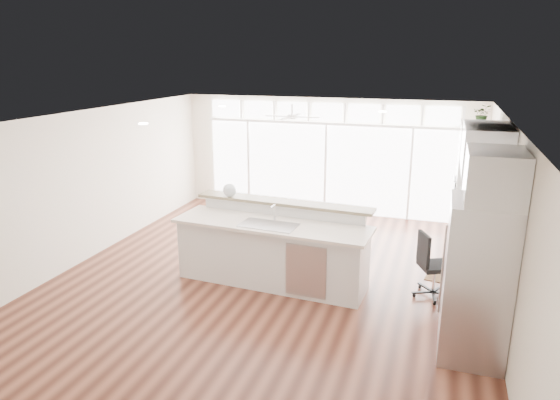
% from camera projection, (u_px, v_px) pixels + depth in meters
% --- Properties ---
extents(floor, '(7.00, 8.00, 0.02)m').
position_uv_depth(floor, '(271.00, 277.00, 8.47)').
color(floor, '#462015').
rests_on(floor, ground).
extents(ceiling, '(7.00, 8.00, 0.02)m').
position_uv_depth(ceiling, '(270.00, 117.00, 7.72)').
color(ceiling, silver).
rests_on(ceiling, wall_back).
extents(wall_back, '(7.00, 0.04, 2.70)m').
position_uv_depth(wall_back, '(327.00, 156.00, 11.75)').
color(wall_back, white).
rests_on(wall_back, floor).
extents(wall_front, '(7.00, 0.04, 2.70)m').
position_uv_depth(wall_front, '(124.00, 319.00, 4.45)').
color(wall_front, white).
rests_on(wall_front, floor).
extents(wall_left, '(0.04, 8.00, 2.70)m').
position_uv_depth(wall_left, '(91.00, 184.00, 9.15)').
color(wall_left, white).
rests_on(wall_left, floor).
extents(wall_right, '(0.04, 8.00, 2.70)m').
position_uv_depth(wall_right, '(504.00, 222.00, 7.05)').
color(wall_right, white).
rests_on(wall_right, floor).
extents(glass_wall, '(5.80, 0.06, 2.08)m').
position_uv_depth(glass_wall, '(326.00, 169.00, 11.78)').
color(glass_wall, white).
rests_on(glass_wall, wall_back).
extents(transom_row, '(5.90, 0.06, 0.40)m').
position_uv_depth(transom_row, '(327.00, 112.00, 11.41)').
color(transom_row, white).
rests_on(transom_row, wall_back).
extents(desk_window, '(0.04, 0.85, 0.85)m').
position_uv_depth(desk_window, '(501.00, 203.00, 7.28)').
color(desk_window, silver).
rests_on(desk_window, wall_right).
extents(ceiling_fan, '(1.16, 1.16, 0.32)m').
position_uv_depth(ceiling_fan, '(292.00, 112.00, 10.49)').
color(ceiling_fan, white).
rests_on(ceiling_fan, ceiling).
extents(recessed_lights, '(3.40, 3.00, 0.02)m').
position_uv_depth(recessed_lights, '(275.00, 117.00, 7.91)').
color(recessed_lights, white).
rests_on(recessed_lights, ceiling).
extents(oven_cabinet, '(0.64, 1.20, 2.50)m').
position_uv_depth(oven_cabinet, '(473.00, 195.00, 8.82)').
color(oven_cabinet, white).
rests_on(oven_cabinet, floor).
extents(desk_nook, '(0.72, 1.30, 0.76)m').
position_uv_depth(desk_nook, '(469.00, 273.00, 7.70)').
color(desk_nook, white).
rests_on(desk_nook, floor).
extents(upper_cabinets, '(0.64, 1.30, 0.64)m').
position_uv_depth(upper_cabinets, '(486.00, 148.00, 7.14)').
color(upper_cabinets, white).
rests_on(upper_cabinets, wall_right).
extents(refrigerator, '(0.76, 0.90, 2.00)m').
position_uv_depth(refrigerator, '(477.00, 280.00, 6.03)').
color(refrigerator, '#B2B3B7').
rests_on(refrigerator, floor).
extents(fridge_cabinet, '(0.64, 0.90, 0.60)m').
position_uv_depth(fridge_cabinet, '(495.00, 176.00, 5.65)').
color(fridge_cabinet, white).
rests_on(fridge_cabinet, wall_right).
extents(framed_photos, '(0.06, 0.22, 0.80)m').
position_uv_depth(framed_photos, '(496.00, 201.00, 7.88)').
color(framed_photos, black).
rests_on(framed_photos, wall_right).
extents(kitchen_island, '(3.28, 1.41, 1.27)m').
position_uv_depth(kitchen_island, '(272.00, 246.00, 8.10)').
color(kitchen_island, white).
rests_on(kitchen_island, floor).
extents(rug, '(0.95, 0.74, 0.01)m').
position_uv_depth(rug, '(453.00, 277.00, 8.44)').
color(rug, '#352111').
rests_on(rug, floor).
extents(office_chair, '(0.70, 0.68, 1.04)m').
position_uv_depth(office_chair, '(435.00, 265.00, 7.65)').
color(office_chair, black).
rests_on(office_chair, floor).
extents(fishbowl, '(0.24, 0.24, 0.23)m').
position_uv_depth(fishbowl, '(230.00, 190.00, 8.58)').
color(fishbowl, silver).
rests_on(fishbowl, kitchen_island).
extents(monitor, '(0.12, 0.51, 0.42)m').
position_uv_depth(monitor, '(467.00, 237.00, 7.56)').
color(monitor, black).
rests_on(monitor, desk_nook).
extents(keyboard, '(0.14, 0.31, 0.02)m').
position_uv_depth(keyboard, '(454.00, 248.00, 7.67)').
color(keyboard, silver).
rests_on(keyboard, desk_nook).
extents(potted_plant, '(0.31, 0.34, 0.26)m').
position_uv_depth(potted_plant, '(482.00, 116.00, 8.43)').
color(potted_plant, '#2B4F22').
rests_on(potted_plant, oven_cabinet).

